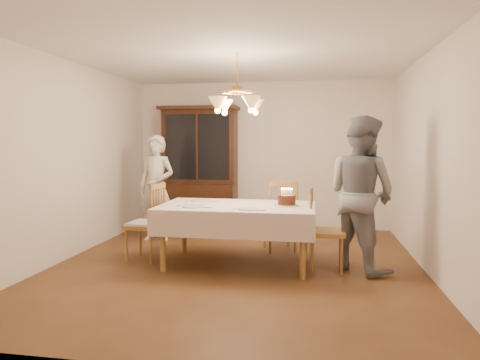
% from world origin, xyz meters
% --- Properties ---
extents(ground, '(5.00, 5.00, 0.00)m').
position_xyz_m(ground, '(0.00, 0.00, 0.00)').
color(ground, '#512F17').
rests_on(ground, ground).
extents(room_shell, '(5.00, 5.00, 5.00)m').
position_xyz_m(room_shell, '(0.00, 0.00, 1.58)').
color(room_shell, white).
rests_on(room_shell, ground).
extents(dining_table, '(1.90, 1.10, 0.76)m').
position_xyz_m(dining_table, '(0.00, 0.00, 0.68)').
color(dining_table, '#93602B').
rests_on(dining_table, ground).
extents(china_hutch, '(1.38, 0.54, 2.16)m').
position_xyz_m(china_hutch, '(-1.08, 2.25, 1.04)').
color(china_hutch, black).
rests_on(china_hutch, ground).
extents(chair_far_side, '(0.55, 0.54, 1.00)m').
position_xyz_m(chair_far_side, '(0.46, 0.84, 0.44)').
color(chair_far_side, '#93602B').
rests_on(chair_far_side, ground).
extents(chair_left_end, '(0.46, 0.48, 1.00)m').
position_xyz_m(chair_left_end, '(-1.22, 0.05, 0.45)').
color(chair_left_end, '#93602B').
rests_on(chair_left_end, ground).
extents(chair_right_end, '(0.43, 0.45, 1.00)m').
position_xyz_m(chair_right_end, '(1.08, 0.02, 0.44)').
color(chair_right_end, '#93602B').
rests_on(chair_right_end, ground).
extents(elderly_woman, '(0.67, 0.52, 1.65)m').
position_xyz_m(elderly_woman, '(-1.47, 1.10, 0.82)').
color(elderly_woman, beige).
rests_on(elderly_woman, ground).
extents(adult_in_grey, '(1.12, 1.12, 1.84)m').
position_xyz_m(adult_in_grey, '(1.48, 0.07, 0.92)').
color(adult_in_grey, slate).
rests_on(adult_in_grey, ground).
extents(birthday_cake, '(0.30, 0.30, 0.21)m').
position_xyz_m(birthday_cake, '(0.61, 0.04, 0.82)').
color(birthday_cake, white).
rests_on(birthday_cake, dining_table).
extents(place_setting_near_left, '(0.42, 0.27, 0.02)m').
position_xyz_m(place_setting_near_left, '(-0.48, -0.25, 0.77)').
color(place_setting_near_left, white).
rests_on(place_setting_near_left, dining_table).
extents(place_setting_near_right, '(0.37, 0.23, 0.02)m').
position_xyz_m(place_setting_near_right, '(0.20, -0.35, 0.77)').
color(place_setting_near_right, white).
rests_on(place_setting_near_right, dining_table).
extents(place_setting_far_left, '(0.41, 0.26, 0.02)m').
position_xyz_m(place_setting_far_left, '(-0.52, 0.27, 0.77)').
color(place_setting_far_left, white).
rests_on(place_setting_far_left, dining_table).
extents(chandelier, '(0.62, 0.62, 0.73)m').
position_xyz_m(chandelier, '(-0.00, -0.00, 1.98)').
color(chandelier, '#BF8C3F').
rests_on(chandelier, ground).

